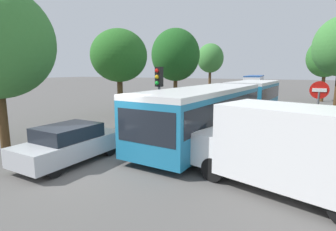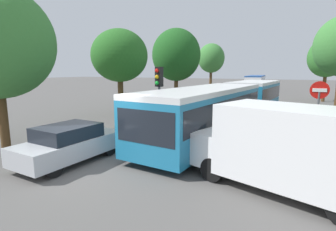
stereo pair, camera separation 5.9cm
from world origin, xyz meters
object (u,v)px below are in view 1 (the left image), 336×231
object	(u,v)px
queued_car_silver	(70,143)
no_entry_sign	(318,105)
tree_left_distant	(210,58)
tree_right_far	(326,59)
articulated_bus	(231,103)
tree_left_mid	(120,57)
white_van	(292,147)
traffic_light	(159,87)
queued_car_green	(156,116)
queued_car_red	(215,96)
tree_left_far	(175,56)
queued_car_navy	(191,104)
queued_car_graphite	(231,91)
city_bus_rear	(254,81)

from	to	relation	value
queued_car_silver	no_entry_sign	distance (m)	9.65
tree_left_distant	tree_right_far	world-z (taller)	tree_left_distant
articulated_bus	tree_left_mid	bearing A→B (deg)	-88.71
white_van	traffic_light	world-z (taller)	traffic_light
queued_car_green	white_van	distance (m)	8.56
queued_car_red	traffic_light	xyz separation A→B (m)	(1.61, -14.30, 1.75)
queued_car_green	tree_right_far	xyz separation A→B (m)	(9.07, 19.65, 3.69)
white_van	tree_left_far	xyz separation A→B (m)	(-11.19, 16.24, 3.37)
tree_left_mid	tree_right_far	distance (m)	21.57
queued_car_silver	articulated_bus	bearing A→B (deg)	-20.44
queued_car_green	traffic_light	bearing A→B (deg)	-144.28
queued_car_navy	white_van	bearing A→B (deg)	-143.94
queued_car_green	tree_left_mid	size ratio (longest dim) A/B	0.72
tree_right_far	white_van	bearing A→B (deg)	-94.95
traffic_light	tree_left_mid	size ratio (longest dim) A/B	0.56
queued_car_graphite	tree_left_distant	distance (m)	6.14
white_van	queued_car_red	bearing A→B (deg)	-50.90
articulated_bus	traffic_light	bearing A→B (deg)	-23.93
tree_left_mid	tree_left_distant	distance (m)	18.88
city_bus_rear	traffic_light	xyz separation A→B (m)	(1.43, -36.50, 1.10)
queued_car_silver	tree_left_far	size ratio (longest dim) A/B	0.54
articulated_bus	queued_car_navy	world-z (taller)	articulated_bus
city_bus_rear	queued_car_navy	distance (m)	28.58
articulated_bus	traffic_light	world-z (taller)	traffic_light
city_bus_rear	queued_car_graphite	size ratio (longest dim) A/B	2.55
white_van	tree_left_mid	world-z (taller)	tree_left_mid
tree_left_far	tree_left_distant	xyz separation A→B (m)	(0.20, 10.54, 0.23)
queued_car_red	tree_left_far	world-z (taller)	tree_left_far
queued_car_red	tree_left_mid	world-z (taller)	tree_left_mid
tree_left_mid	tree_left_distant	xyz separation A→B (m)	(0.49, 18.86, 0.67)
traffic_light	queued_car_navy	bearing A→B (deg)	-155.76
tree_left_mid	tree_left_far	world-z (taller)	tree_left_far
tree_left_distant	traffic_light	bearing A→B (deg)	-77.50
queued_car_red	queued_car_green	bearing A→B (deg)	-175.31
queued_car_navy	tree_left_far	size ratio (longest dim) A/B	0.57
no_entry_sign	tree_left_distant	bearing A→B (deg)	-152.16
queued_car_navy	queued_car_graphite	xyz separation A→B (m)	(-0.09, 12.80, 0.05)
queued_car_red	tree_right_far	size ratio (longest dim) A/B	0.66
queued_car_navy	tree_left_mid	world-z (taller)	tree_left_mid
queued_car_red	white_van	bearing A→B (deg)	-154.43
queued_car_silver	queued_car_graphite	distance (m)	24.91
queued_car_green	queued_car_red	distance (m)	12.49
city_bus_rear	tree_left_far	bearing A→B (deg)	166.03
queued_car_navy	no_entry_sign	distance (m)	10.45
tree_left_mid	city_bus_rear	bearing A→B (deg)	82.30
white_van	tree_right_far	world-z (taller)	tree_right_far
queued_car_silver	queued_car_green	world-z (taller)	queued_car_green
queued_car_navy	tree_left_mid	distance (m)	6.28
queued_car_silver	white_van	world-z (taller)	white_van
queued_car_navy	tree_left_distant	xyz separation A→B (m)	(-3.68, 15.67, 4.12)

